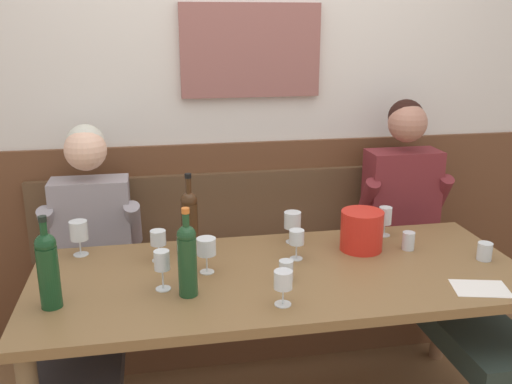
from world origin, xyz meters
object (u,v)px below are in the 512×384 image
wine_glass_by_bottle (79,232)px  water_tumbler_right (408,241)px  wine_glass_near_bucket (385,216)px  wine_bottle_amber_mid (48,268)px  wine_glass_right_end (158,240)px  ice_bucket (362,231)px  wine_glass_center_front (283,282)px  water_tumbler_center (285,271)px  person_right_seat (87,284)px  wine_glass_center_rear (292,222)px  wine_glass_left_end (162,263)px  wall_bench (251,294)px  wine_bottle_clear_water (187,258)px  wine_glass_mid_left (297,239)px  water_tumbler_left (485,251)px  person_center_right_seat (429,249)px  wine_glass_mid_right (206,248)px  dining_table (281,290)px  wine_bottle_green_tall (190,219)px

wine_glass_by_bottle → water_tumbler_right: wine_glass_by_bottle is taller
wine_glass_near_bucket → wine_bottle_amber_mid: bearing=-162.9°
wine_glass_right_end → ice_bucket: bearing=-2.4°
ice_bucket → wine_bottle_amber_mid: (-1.30, -0.31, 0.06)m
wine_glass_center_front → water_tumbler_center: size_ratio=1.56×
person_right_seat → wine_glass_center_rear: person_right_seat is taller
wine_bottle_amber_mid → wine_glass_left_end: (0.40, 0.07, -0.04)m
wall_bench → wine_bottle_clear_water: bearing=-114.8°
water_tumbler_right → wine_glass_center_front: bearing=-149.0°
wine_glass_mid_left → wine_glass_center_rear: 0.20m
wine_bottle_clear_water → wine_glass_near_bucket: bearing=24.7°
ice_bucket → water_tumbler_left: size_ratio=2.45×
wine_glass_left_end → wall_bench: bearing=58.2°
person_center_right_seat → wine_glass_right_end: person_center_right_seat is taller
wine_glass_by_bottle → person_center_right_seat: bearing=0.1°
ice_bucket → wine_bottle_amber_mid: wine_bottle_amber_mid is taller
wine_glass_center_front → wine_glass_mid_right: wine_glass_mid_right is taller
person_right_seat → person_center_right_seat: (1.66, 0.03, 0.04)m
wine_glass_by_bottle → person_right_seat: bearing=-50.9°
wine_glass_left_end → wine_glass_center_front: size_ratio=1.19×
dining_table → water_tumbler_right: size_ratio=24.75×
person_right_seat → wine_bottle_clear_water: person_right_seat is taller
wine_glass_mid_left → water_tumbler_center: (-0.10, -0.20, -0.05)m
wine_glass_by_bottle → water_tumbler_center: size_ratio=1.84×
wine_glass_mid_right → wine_glass_center_rear: bearing=31.3°
wine_bottle_green_tall → water_tumbler_center: bearing=-48.0°
wine_glass_center_front → wine_glass_right_end: size_ratio=0.97×
wine_glass_center_front → dining_table: bearing=78.2°
wine_bottle_clear_water → wine_glass_by_bottle: size_ratio=2.19×
water_tumbler_right → water_tumbler_center: size_ratio=0.96×
wine_glass_center_rear → water_tumbler_center: size_ratio=1.74×
person_right_seat → wine_glass_center_front: 0.99m
person_right_seat → water_tumbler_left: (1.71, -0.35, 0.17)m
wine_bottle_green_tall → water_tumbler_left: bearing=-15.3°
wine_glass_left_end → person_right_seat: bearing=130.9°
person_center_right_seat → water_tumbler_left: person_center_right_seat is taller
wine_glass_mid_right → wine_glass_near_bucket: bearing=16.5°
dining_table → wine_bottle_green_tall: bearing=139.2°
dining_table → wine_bottle_clear_water: bearing=-161.1°
wine_glass_near_bucket → wine_glass_right_end: (-1.08, -0.11, 0.00)m
water_tumbler_center → wine_bottle_amber_mid: bearing=-176.5°
wine_bottle_green_tall → wine_bottle_clear_water: (-0.04, -0.44, 0.00)m
person_center_right_seat → wine_glass_mid_right: person_center_right_seat is taller
person_center_right_seat → wine_glass_by_bottle: size_ratio=8.49×
dining_table → water_tumbler_center: (-0.00, -0.08, 0.12)m
wine_glass_left_end → wine_glass_right_end: (-0.01, 0.28, -0.01)m
wine_glass_near_bucket → wine_glass_mid_right: wine_glass_mid_right is taller
wine_bottle_amber_mid → wine_glass_by_bottle: 0.48m
wine_glass_center_front → wine_glass_mid_right: (-0.25, 0.33, 0.02)m
wine_glass_mid_left → wine_glass_by_bottle: 0.96m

